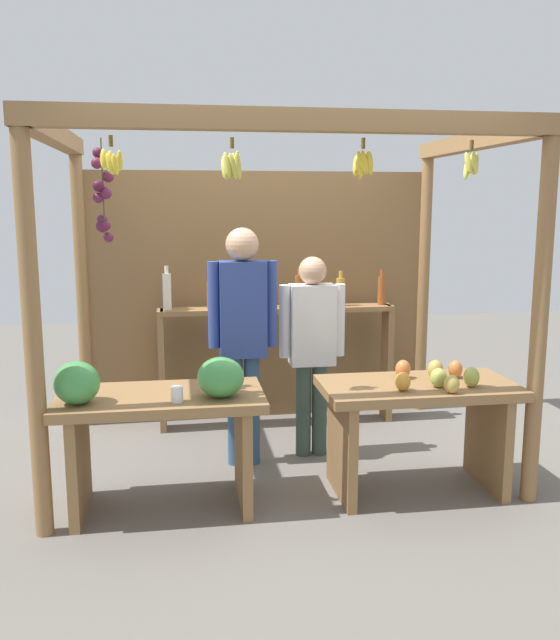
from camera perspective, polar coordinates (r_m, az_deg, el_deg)
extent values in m
plane|color=slate|center=(5.04, -0.34, -11.51)|extent=(12.00, 12.00, 0.00)
cylinder|color=olive|center=(3.81, -20.36, -0.80)|extent=(0.10, 0.10, 2.34)
cylinder|color=olive|center=(4.30, 21.28, 0.30)|extent=(0.10, 0.10, 2.34)
cylinder|color=olive|center=(5.70, -16.53, 2.75)|extent=(0.10, 0.10, 2.34)
cylinder|color=olive|center=(6.04, 12.13, 3.31)|extent=(0.10, 0.10, 2.34)
cube|color=olive|center=(3.76, 1.87, 16.66)|extent=(3.02, 0.12, 0.12)
cube|color=olive|center=(4.73, -18.80, 14.76)|extent=(0.12, 2.04, 0.12)
cube|color=olive|center=(5.13, 16.54, 14.44)|extent=(0.12, 2.04, 0.12)
cube|color=brown|center=(5.72, -1.80, 2.00)|extent=(2.92, 0.04, 2.11)
cylinder|color=brown|center=(3.85, -14.23, 14.58)|extent=(0.02, 0.02, 0.06)
ellipsoid|color=yellow|center=(3.84, -13.51, 13.06)|extent=(0.04, 0.06, 0.12)
ellipsoid|color=yellow|center=(3.87, -13.86, 12.73)|extent=(0.07, 0.05, 0.12)
ellipsoid|color=yellow|center=(3.86, -14.36, 13.01)|extent=(0.05, 0.05, 0.12)
ellipsoid|color=yellow|center=(3.84, -14.82, 13.15)|extent=(0.04, 0.06, 0.12)
ellipsoid|color=yellow|center=(3.82, -14.33, 12.81)|extent=(0.06, 0.05, 0.12)
ellipsoid|color=yellow|center=(3.81, -13.86, 12.75)|extent=(0.05, 0.05, 0.12)
cylinder|color=brown|center=(3.86, -4.11, 14.83)|extent=(0.02, 0.02, 0.06)
ellipsoid|color=#D1CC4C|center=(3.86, -3.71, 13.15)|extent=(0.04, 0.06, 0.15)
ellipsoid|color=#D1CC4C|center=(3.87, -3.84, 13.12)|extent=(0.05, 0.06, 0.15)
ellipsoid|color=#D1CC4C|center=(3.88, -4.17, 13.00)|extent=(0.07, 0.04, 0.15)
ellipsoid|color=#D1CC4C|center=(3.87, -4.38, 12.95)|extent=(0.06, 0.06, 0.15)
ellipsoid|color=#D1CC4C|center=(3.85, -4.76, 12.86)|extent=(0.04, 0.09, 0.15)
ellipsoid|color=#D1CC4C|center=(3.82, -4.53, 13.06)|extent=(0.06, 0.06, 0.15)
ellipsoid|color=#D1CC4C|center=(3.83, -4.01, 12.95)|extent=(0.07, 0.04, 0.15)
ellipsoid|color=#D1CC4C|center=(3.83, -3.58, 12.94)|extent=(0.06, 0.06, 0.15)
cylinder|color=brown|center=(3.91, 7.10, 14.72)|extent=(0.02, 0.02, 0.06)
ellipsoid|color=gold|center=(3.91, 7.41, 13.14)|extent=(0.04, 0.07, 0.14)
ellipsoid|color=gold|center=(3.93, 7.39, 13.01)|extent=(0.07, 0.08, 0.14)
ellipsoid|color=gold|center=(3.92, 7.04, 12.74)|extent=(0.06, 0.04, 0.14)
ellipsoid|color=gold|center=(3.92, 6.69, 13.12)|extent=(0.07, 0.06, 0.14)
ellipsoid|color=gold|center=(3.90, 6.50, 12.94)|extent=(0.06, 0.08, 0.14)
ellipsoid|color=gold|center=(3.88, 6.75, 12.92)|extent=(0.06, 0.08, 0.14)
ellipsoid|color=gold|center=(3.87, 6.98, 13.21)|extent=(0.08, 0.06, 0.14)
ellipsoid|color=gold|center=(3.87, 7.25, 13.21)|extent=(0.07, 0.04, 0.14)
ellipsoid|color=gold|center=(3.88, 7.68, 13.09)|extent=(0.05, 0.05, 0.14)
cylinder|color=brown|center=(4.16, 16.02, 14.12)|extent=(0.02, 0.02, 0.06)
ellipsoid|color=#D1CC4C|center=(4.16, 16.31, 12.64)|extent=(0.04, 0.07, 0.13)
ellipsoid|color=#D1CC4C|center=(4.18, 15.86, 12.63)|extent=(0.07, 0.04, 0.14)
ellipsoid|color=#D1CC4C|center=(4.15, 15.64, 12.28)|extent=(0.07, 0.07, 0.14)
ellipsoid|color=#D1CC4C|center=(4.12, 15.76, 12.76)|extent=(0.06, 0.07, 0.14)
ellipsoid|color=#D1CC4C|center=(4.12, 16.27, 12.75)|extent=(0.06, 0.04, 0.14)
cylinder|color=#4C422D|center=(3.99, -14.86, 10.84)|extent=(0.01, 0.01, 0.55)
sphere|color=#511938|center=(4.03, -15.27, 13.59)|extent=(0.06, 0.06, 0.06)
sphere|color=#601E42|center=(3.98, -15.36, 12.76)|extent=(0.06, 0.06, 0.06)
sphere|color=#601E42|center=(4.01, -14.45, 11.76)|extent=(0.07, 0.07, 0.07)
sphere|color=#47142D|center=(3.97, -15.23, 10.97)|extent=(0.07, 0.07, 0.07)
sphere|color=#601E42|center=(3.98, -14.63, 10.42)|extent=(0.07, 0.07, 0.07)
sphere|color=#601E42|center=(3.98, -15.26, 10.01)|extent=(0.06, 0.06, 0.06)
sphere|color=#601E42|center=(4.01, -14.93, 8.28)|extent=(0.06, 0.06, 0.06)
sphere|color=#511938|center=(4.01, -14.92, 7.74)|extent=(0.07, 0.07, 0.07)
sphere|color=#601E42|center=(4.01, -14.63, 7.80)|extent=(0.06, 0.06, 0.06)
sphere|color=#601E42|center=(4.01, -14.42, 6.84)|extent=(0.06, 0.06, 0.06)
cube|color=olive|center=(4.08, -10.14, -6.63)|extent=(1.23, 0.64, 0.06)
cube|color=olive|center=(4.24, -16.77, -11.40)|extent=(0.06, 0.58, 0.66)
cube|color=olive|center=(4.21, -3.17, -11.12)|extent=(0.06, 0.58, 0.66)
ellipsoid|color=#429347|center=(3.94, -5.07, -4.88)|extent=(0.35, 0.35, 0.24)
ellipsoid|color=#429347|center=(3.95, -16.93, -5.15)|extent=(0.36, 0.36, 0.25)
cylinder|color=white|center=(3.88, -8.78, -6.28)|extent=(0.07, 0.07, 0.09)
cube|color=olive|center=(4.34, 11.69, -5.68)|extent=(1.23, 0.64, 0.06)
cube|color=olive|center=(4.31, 5.28, -10.64)|extent=(0.06, 0.58, 0.66)
cube|color=olive|center=(4.64, 17.31, -9.57)|extent=(0.06, 0.58, 0.66)
ellipsoid|color=#A8B24C|center=(4.25, 13.36, -4.81)|extent=(0.15, 0.15, 0.12)
ellipsoid|color=#CC7038|center=(4.51, 14.72, -4.08)|extent=(0.12, 0.12, 0.12)
ellipsoid|color=#B79E47|center=(4.44, 13.10, -4.13)|extent=(0.11, 0.11, 0.13)
ellipsoid|color=#A8B24C|center=(4.31, 16.00, -4.69)|extent=(0.13, 0.13, 0.13)
ellipsoid|color=gold|center=(4.13, 10.42, -5.18)|extent=(0.11, 0.11, 0.11)
ellipsoid|color=#CC7038|center=(4.42, 10.44, -4.14)|extent=(0.12, 0.12, 0.12)
ellipsoid|color=#B79E47|center=(4.14, 14.43, -5.32)|extent=(0.13, 0.13, 0.11)
cube|color=olive|center=(5.53, -10.03, -4.27)|extent=(0.05, 0.20, 1.00)
cube|color=olive|center=(5.80, 9.11, -3.58)|extent=(0.05, 0.20, 1.00)
cube|color=olive|center=(5.49, -0.23, 0.90)|extent=(1.90, 0.22, 0.04)
cylinder|color=silver|center=(5.41, -9.61, 2.40)|extent=(0.07, 0.07, 0.29)
cylinder|color=silver|center=(5.39, -9.66, 4.25)|extent=(0.03, 0.03, 0.06)
cylinder|color=#994C1E|center=(5.42, -5.88, 2.12)|extent=(0.07, 0.07, 0.22)
cylinder|color=#994C1E|center=(5.40, -5.91, 3.59)|extent=(0.03, 0.03, 0.06)
cylinder|color=#338C4C|center=(5.45, -2.02, 2.32)|extent=(0.07, 0.07, 0.24)
cylinder|color=#338C4C|center=(5.43, -2.03, 3.90)|extent=(0.03, 0.03, 0.06)
cylinder|color=#994C1E|center=(5.50, 1.67, 2.49)|extent=(0.08, 0.08, 0.26)
cylinder|color=#994C1E|center=(5.48, 1.68, 4.15)|extent=(0.03, 0.03, 0.06)
cylinder|color=gold|center=(5.58, 5.18, 2.40)|extent=(0.07, 0.07, 0.23)
cylinder|color=gold|center=(5.56, 5.20, 3.88)|extent=(0.03, 0.03, 0.06)
cylinder|color=#994C1E|center=(5.67, 8.65, 2.48)|extent=(0.06, 0.06, 0.24)
cylinder|color=#994C1E|center=(5.65, 8.69, 3.98)|extent=(0.03, 0.03, 0.06)
cylinder|color=#325375|center=(4.78, -3.84, -7.71)|extent=(0.11, 0.11, 0.79)
cylinder|color=#325375|center=(4.79, -2.39, -7.65)|extent=(0.11, 0.11, 0.79)
cube|color=#2D428C|center=(4.62, -3.20, 0.93)|extent=(0.32, 0.19, 0.66)
cylinder|color=#2D428C|center=(4.60, -5.68, 1.28)|extent=(0.08, 0.08, 0.60)
cylinder|color=#2D428C|center=(4.64, -0.74, 1.40)|extent=(0.08, 0.08, 0.60)
sphere|color=tan|center=(4.57, -3.25, 6.46)|extent=(0.23, 0.23, 0.23)
cylinder|color=#3B5045|center=(4.95, 2.01, -7.67)|extent=(0.11, 0.11, 0.69)
cylinder|color=#3B5045|center=(4.98, 3.38, -7.60)|extent=(0.11, 0.11, 0.69)
cube|color=white|center=(4.81, 2.76, -0.40)|extent=(0.32, 0.19, 0.58)
cylinder|color=white|center=(4.77, 0.41, -0.12)|extent=(0.08, 0.08, 0.52)
cylinder|color=white|center=(4.85, 5.08, 0.00)|extent=(0.08, 0.08, 0.52)
sphere|color=tan|center=(4.76, 2.80, 4.23)|extent=(0.20, 0.20, 0.20)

